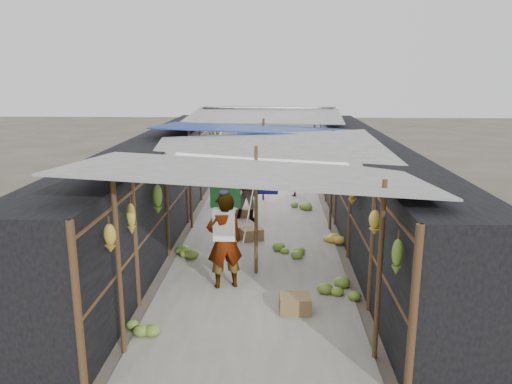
# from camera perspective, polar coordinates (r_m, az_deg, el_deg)

# --- Properties ---
(ground) EXTENTS (80.00, 80.00, 0.00)m
(ground) POSITION_cam_1_polar(r_m,az_deg,el_deg) (7.54, -0.90, -18.16)
(ground) COLOR #6B6356
(ground) RESTS_ON ground
(aisle_slab) EXTENTS (3.60, 16.00, 0.02)m
(aisle_slab) POSITION_cam_1_polar(r_m,az_deg,el_deg) (13.51, 0.58, -3.56)
(aisle_slab) COLOR #9E998E
(aisle_slab) RESTS_ON ground
(stall_left) EXTENTS (1.40, 15.00, 2.30)m
(stall_left) POSITION_cam_1_polar(r_m,az_deg,el_deg) (13.57, -10.89, 1.25)
(stall_left) COLOR black
(stall_left) RESTS_ON ground
(stall_right) EXTENTS (1.40, 15.00, 2.30)m
(stall_right) POSITION_cam_1_polar(r_m,az_deg,el_deg) (13.42, 12.19, 1.05)
(stall_right) COLOR black
(stall_right) RESTS_ON ground
(crate_near) EXTENTS (0.62, 0.57, 0.30)m
(crate_near) POSITION_cam_1_polar(r_m,az_deg,el_deg) (12.12, -0.54, -4.86)
(crate_near) COLOR olive
(crate_near) RESTS_ON ground
(crate_mid) EXTENTS (0.54, 0.44, 0.31)m
(crate_mid) POSITION_cam_1_polar(r_m,az_deg,el_deg) (8.64, 4.47, -12.68)
(crate_mid) COLOR olive
(crate_mid) RESTS_ON ground
(crate_back) EXTENTS (0.41, 0.35, 0.25)m
(crate_back) POSITION_cam_1_polar(r_m,az_deg,el_deg) (14.06, -1.42, -2.40)
(crate_back) COLOR olive
(crate_back) RESTS_ON ground
(black_basin) EXTENTS (0.57, 0.57, 0.17)m
(black_basin) POSITION_cam_1_polar(r_m,az_deg,el_deg) (18.25, 6.14, 1.10)
(black_basin) COLOR black
(black_basin) RESTS_ON ground
(vendor_elderly) EXTENTS (0.77, 0.62, 1.83)m
(vendor_elderly) POSITION_cam_1_polar(r_m,az_deg,el_deg) (9.30, -3.62, -5.65)
(vendor_elderly) COLOR white
(vendor_elderly) RESTS_ON ground
(shopper_blue) EXTENTS (1.01, 0.87, 1.81)m
(shopper_blue) POSITION_cam_1_polar(r_m,az_deg,el_deg) (13.46, -1.02, 0.32)
(shopper_blue) COLOR #2158A5
(shopper_blue) RESTS_ON ground
(vendor_seated) EXTENTS (0.42, 0.67, 0.99)m
(vendor_seated) POSITION_cam_1_polar(r_m,az_deg,el_deg) (16.37, 4.32, 1.17)
(vendor_seated) COLOR #4E4A43
(vendor_seated) RESTS_ON ground
(market_canopy) EXTENTS (5.62, 15.20, 2.77)m
(market_canopy) POSITION_cam_1_polar(r_m,az_deg,el_deg) (13.35, 0.76, 6.75)
(market_canopy) COLOR brown
(market_canopy) RESTS_ON ground
(hanging_bananas) EXTENTS (3.96, 14.24, 0.79)m
(hanging_bananas) POSITION_cam_1_polar(r_m,az_deg,el_deg) (13.28, 1.00, 3.47)
(hanging_bananas) COLOR gold
(hanging_bananas) RESTS_ON ground
(floor_bananas) EXTENTS (3.86, 10.47, 0.35)m
(floor_bananas) POSITION_cam_1_polar(r_m,az_deg,el_deg) (13.34, 1.30, -3.12)
(floor_bananas) COLOR gold
(floor_bananas) RESTS_ON ground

